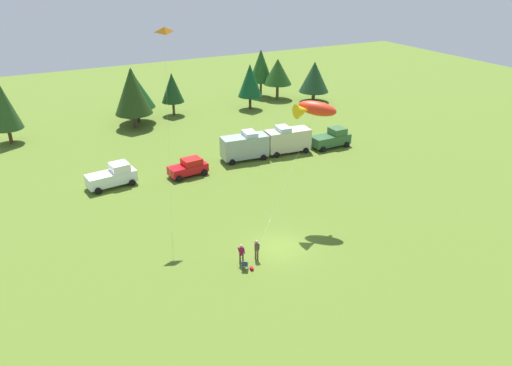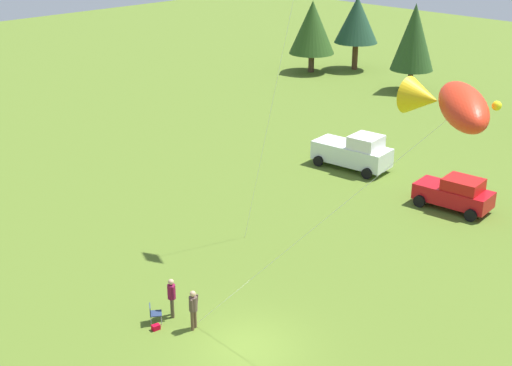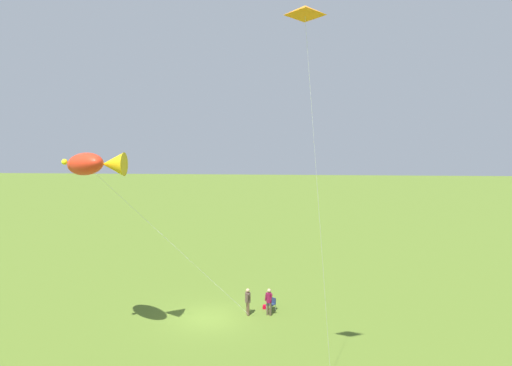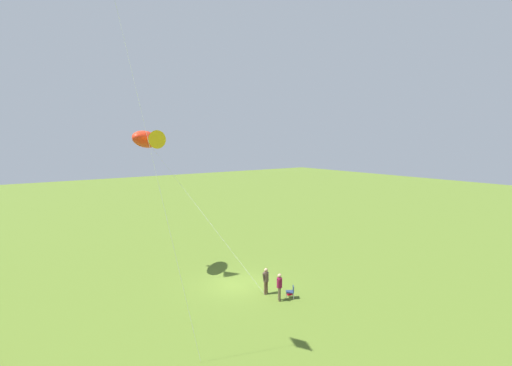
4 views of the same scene
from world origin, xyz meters
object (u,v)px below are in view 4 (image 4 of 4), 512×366
Objects in this scene: person_spectator at (279,285)px; person_kite_flyer at (266,279)px; backpack_on_grass at (289,293)px; kite_large_fish at (148,139)px; folding_chair at (291,291)px.

person_kite_flyer is at bearing -56.54° from person_spectator.
person_kite_flyer is 1.79m from backpack_on_grass.
kite_large_fish is (8.93, 5.78, 9.93)m from backpack_on_grass.
folding_chair is 0.65m from backpack_on_grass.
person_kite_flyer and person_spectator have the same top height.
person_kite_flyer is 5.44× the size of backpack_on_grass.
kite_large_fish reaches higher than person_spectator.
backpack_on_grass is at bearing -83.94° from folding_chair.
person_kite_flyer is at bearing -24.54° from folding_chair.
person_spectator is (-1.35, -0.03, 0.00)m from person_kite_flyer.
kite_large_fish reaches higher than folding_chair.
backpack_on_grass is at bearing -153.00° from person_kite_flyer.
person_spectator reaches higher than backpack_on_grass.
folding_chair is 1.02m from person_spectator.
person_spectator is at bearing 105.87° from backpack_on_grass.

